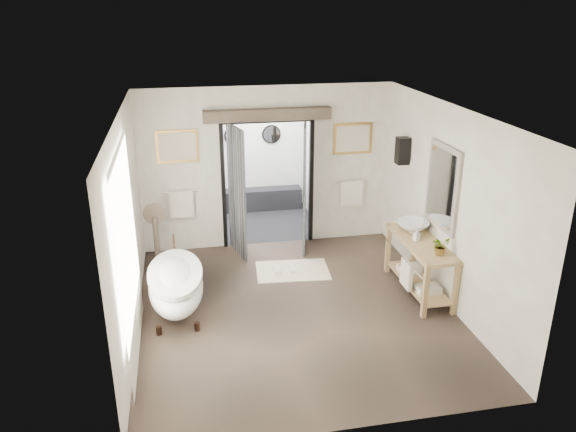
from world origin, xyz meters
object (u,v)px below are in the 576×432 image
object	(u,v)px
vanity	(419,262)
rug	(293,270)
basin	(413,227)
clawfoot_tub	(176,284)

from	to	relation	value
vanity	rug	distance (m)	2.11
basin	clawfoot_tub	bearing A→B (deg)	-172.12
rug	basin	xyz separation A→B (m)	(1.77, -0.69, 0.93)
vanity	basin	size ratio (longest dim) A/B	3.12
vanity	rug	world-z (taller)	vanity
clawfoot_tub	vanity	xyz separation A→B (m)	(3.65, -0.17, 0.09)
clawfoot_tub	basin	distance (m)	3.72
vanity	basin	distance (m)	0.58
rug	basin	world-z (taller)	basin
clawfoot_tub	basin	world-z (taller)	basin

